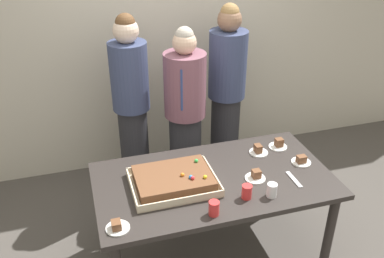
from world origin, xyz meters
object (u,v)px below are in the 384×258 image
at_px(drink_cup_middle, 272,190).
at_px(person_green_shirt_behind, 132,107).
at_px(party_table, 214,188).
at_px(person_serving_front, 226,92).
at_px(plated_slice_far_left, 256,176).
at_px(plated_slice_center_front, 117,227).
at_px(person_striped_tie_right, 185,115).
at_px(plated_slice_near_left, 258,151).
at_px(drink_cup_nearest, 214,208).
at_px(sheet_cake, 174,180).
at_px(cake_server_utensil, 294,179).
at_px(plated_slice_near_right, 301,161).
at_px(plated_slice_far_right, 278,145).
at_px(drink_cup_far_end, 247,192).

relative_size(drink_cup_middle, person_green_shirt_behind, 0.06).
relative_size(party_table, person_serving_front, 0.99).
distance_m(plated_slice_far_left, plated_slice_center_front, 1.06).
bearing_deg(party_table, person_green_shirt_behind, 113.13).
relative_size(person_green_shirt_behind, person_striped_tie_right, 1.06).
relative_size(plated_slice_near_left, drink_cup_nearest, 1.50).
bearing_deg(sheet_cake, person_serving_front, 53.11).
relative_size(cake_server_utensil, person_green_shirt_behind, 0.12).
relative_size(plated_slice_near_left, plated_slice_near_right, 1.00).
relative_size(sheet_cake, cake_server_utensil, 2.99).
relative_size(cake_server_utensil, person_serving_front, 0.11).
xyz_separation_m(drink_cup_middle, cake_server_utensil, (0.24, 0.12, -0.05)).
height_order(plated_slice_near_left, cake_server_utensil, plated_slice_near_left).
height_order(plated_slice_near_left, person_striped_tie_right, person_striped_tie_right).
distance_m(plated_slice_near_left, person_serving_front, 0.85).
height_order(plated_slice_far_right, person_serving_front, person_serving_front).
distance_m(sheet_cake, person_striped_tie_right, 0.91).
xyz_separation_m(plated_slice_near_left, cake_server_utensil, (0.09, -0.41, -0.02)).
bearing_deg(person_serving_front, plated_slice_center_front, -4.80).
bearing_deg(plated_slice_far_left, drink_cup_far_end, -129.18).
relative_size(plated_slice_far_right, person_striped_tie_right, 0.09).
distance_m(drink_cup_far_end, person_striped_tie_right, 1.12).
distance_m(drink_cup_nearest, drink_cup_middle, 0.44).
xyz_separation_m(plated_slice_center_front, drink_cup_nearest, (0.61, -0.04, 0.03)).
bearing_deg(plated_slice_center_front, drink_cup_far_end, 3.60).
distance_m(drink_cup_nearest, drink_cup_far_end, 0.29).
xyz_separation_m(party_table, plated_slice_far_left, (0.29, -0.09, 0.11)).
xyz_separation_m(sheet_cake, plated_slice_near_left, (0.76, 0.23, -0.02)).
height_order(plated_slice_near_right, plated_slice_center_front, plated_slice_near_right).
height_order(plated_slice_near_right, plated_slice_far_left, plated_slice_far_left).
height_order(plated_slice_far_left, drink_cup_middle, drink_cup_middle).
bearing_deg(person_serving_front, drink_cup_far_end, 21.87).
height_order(party_table, person_serving_front, person_serving_front).
distance_m(cake_server_utensil, person_green_shirt_behind, 1.54).
bearing_deg(drink_cup_far_end, plated_slice_near_right, 25.63).
bearing_deg(sheet_cake, cake_server_utensil, -12.06).
bearing_deg(person_striped_tie_right, drink_cup_far_end, 26.99).
relative_size(sheet_cake, plated_slice_center_front, 3.99).
bearing_deg(plated_slice_far_right, drink_cup_middle, -121.05).
xyz_separation_m(plated_slice_far_left, person_serving_front, (0.21, 1.15, 0.15)).
bearing_deg(party_table, person_serving_front, 64.97).
height_order(drink_cup_nearest, person_green_shirt_behind, person_green_shirt_behind).
relative_size(plated_slice_center_front, drink_cup_middle, 1.50).
bearing_deg(cake_server_utensil, person_serving_front, 92.39).
bearing_deg(plated_slice_far_right, person_serving_front, 100.83).
height_order(plated_slice_center_front, cake_server_utensil, plated_slice_center_front).
bearing_deg(person_green_shirt_behind, plated_slice_center_front, -20.54).
xyz_separation_m(plated_slice_far_right, person_striped_tie_right, (-0.63, 0.58, 0.08)).
height_order(plated_slice_far_right, drink_cup_far_end, drink_cup_far_end).
bearing_deg(party_table, plated_slice_far_right, 21.84).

